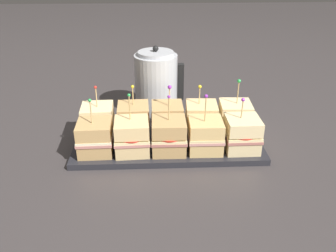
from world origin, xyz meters
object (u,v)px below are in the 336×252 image
object	(u,v)px
sandwich_back_right	(201,119)
sandwich_back_far_right	(235,118)
sandwich_back_center	(168,119)
sandwich_front_center	(170,136)
sandwich_back_left	(134,120)
serving_platter	(168,144)
sandwich_front_right	(205,135)
sandwich_front_far_right	(242,134)
sandwich_front_far_left	(95,138)
sandwich_back_far_left	(98,121)
kettle_steel	(156,84)
sandwich_front_left	(132,137)

from	to	relation	value
sandwich_back_right	sandwich_back_far_right	world-z (taller)	sandwich_back_far_right
sandwich_back_center	sandwich_back_right	size ratio (longest dim) A/B	1.03
sandwich_front_center	sandwich_back_left	world-z (taller)	sandwich_front_center
serving_platter	sandwich_front_right	distance (m)	0.13
sandwich_back_right	sandwich_back_left	bearing A→B (deg)	179.69
sandwich_front_center	sandwich_back_left	size ratio (longest dim) A/B	1.06
sandwich_front_far_right	sandwich_back_center	bearing A→B (deg)	153.21
sandwich_front_far_left	sandwich_front_far_right	size ratio (longest dim) A/B	1.04
sandwich_back_left	sandwich_back_far_right	xyz separation A→B (m)	(0.31, 0.00, 0.00)
serving_platter	sandwich_back_far_left	xyz separation A→B (m)	(-0.21, 0.05, 0.06)
sandwich_front_center	sandwich_back_far_right	size ratio (longest dim) A/B	0.97
sandwich_front_center	sandwich_back_center	distance (m)	0.11
sandwich_back_far_left	sandwich_back_right	distance (m)	0.32
sandwich_back_far_right	kettle_steel	size ratio (longest dim) A/B	0.71
serving_platter	sandwich_front_far_right	xyz separation A→B (m)	(0.21, -0.05, 0.06)
sandwich_front_far_right	sandwich_back_left	size ratio (longest dim) A/B	0.99
sandwich_front_far_right	sandwich_back_far_left	world-z (taller)	sandwich_back_far_left
sandwich_front_far_left	sandwich_front_center	world-z (taller)	sandwich_front_center
sandwich_front_left	sandwich_front_center	xyz separation A→B (m)	(0.11, -0.00, -0.00)
serving_platter	sandwich_back_right	bearing A→B (deg)	25.65
serving_platter	sandwich_back_center	size ratio (longest dim) A/B	3.43
sandwich_front_right	sandwich_front_left	bearing A→B (deg)	-179.50
kettle_steel	sandwich_front_right	bearing A→B (deg)	-65.89
sandwich_back_far_left	sandwich_back_center	xyz separation A→B (m)	(0.21, 0.00, 0.00)
sandwich_front_center	sandwich_back_left	distance (m)	0.15
sandwich_front_left	sandwich_front_far_right	distance (m)	0.31
serving_platter	sandwich_front_center	size ratio (longest dim) A/B	3.28
sandwich_back_center	sandwich_back_right	world-z (taller)	sandwich_back_center
sandwich_front_far_right	sandwich_back_far_right	bearing A→B (deg)	88.76
sandwich_back_left	sandwich_back_far_left	bearing A→B (deg)	-179.18
sandwich_front_right	sandwich_back_center	world-z (taller)	sandwich_front_right
sandwich_back_far_right	kettle_steel	xyz separation A→B (m)	(-0.24, 0.19, 0.04)
sandwich_front_left	sandwich_front_center	size ratio (longest dim) A/B	1.03
serving_platter	kettle_steel	size ratio (longest dim) A/B	2.26
sandwich_front_left	kettle_steel	bearing A→B (deg)	76.24
sandwich_front_far_right	sandwich_front_left	bearing A→B (deg)	-179.78
sandwich_back_right	serving_platter	bearing A→B (deg)	-154.35
sandwich_back_left	sandwich_back_center	size ratio (longest dim) A/B	0.98
serving_platter	sandwich_back_far_right	size ratio (longest dim) A/B	3.19
serving_platter	sandwich_back_far_right	xyz separation A→B (m)	(0.21, 0.05, 0.06)
sandwich_front_far_left	sandwich_front_center	bearing A→B (deg)	-0.58
sandwich_front_center	sandwich_back_far_right	xyz separation A→B (m)	(0.21, 0.11, 0.00)
sandwich_back_left	sandwich_front_right	bearing A→B (deg)	-26.94
sandwich_back_left	sandwich_front_far_right	bearing A→B (deg)	-18.76
sandwich_front_far_left	sandwich_back_left	world-z (taller)	sandwich_front_far_left
sandwich_front_left	sandwich_front_center	world-z (taller)	sandwich_front_left
sandwich_back_center	kettle_steel	size ratio (longest dim) A/B	0.66
sandwich_front_far_left	sandwich_back_far_left	xyz separation A→B (m)	(-0.01, 0.10, 0.00)
sandwich_back_far_right	serving_platter	bearing A→B (deg)	-165.69
serving_platter	kettle_steel	bearing A→B (deg)	96.97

